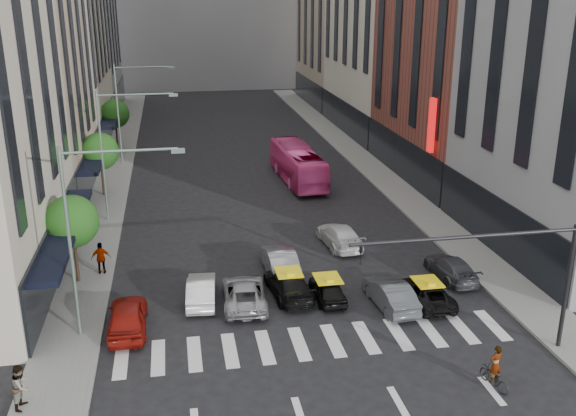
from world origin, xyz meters
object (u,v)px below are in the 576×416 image
bus (298,164)px  motorcycle (494,378)px  pedestrian_near (21,386)px  taxi_left (289,284)px  car_red (127,316)px  streetlamp_far (128,100)px  car_white_front (201,290)px  streetlamp_mid (115,139)px  streetlamp_near (89,217)px  pedestrian_far (101,258)px  taxi_center (327,289)px

bus → motorcycle: 30.80m
pedestrian_near → taxi_left: bearing=-46.1°
taxi_left → car_red: bearing=9.8°
streetlamp_far → car_white_front: size_ratio=2.19×
streetlamp_mid → motorcycle: bearing=-55.1°
streetlamp_far → car_red: streetlamp_far is taller
streetlamp_near → pedestrian_far: 8.37m
motorcycle → pedestrian_far: bearing=-54.3°
car_white_front → pedestrian_near: bearing=51.9°
streetlamp_far → motorcycle: (16.21, -39.25, -5.46)m
motorcycle → streetlamp_near: bearing=-38.4°
car_red → car_white_front: car_red is taller
motorcycle → streetlamp_far: bearing=-81.8°
streetlamp_mid → taxi_center: streetlamp_mid is taller
car_white_front → taxi_left: bearing=-177.2°
car_white_front → bus: bearing=-109.4°
pedestrian_far → pedestrian_near: bearing=80.3°
streetlamp_mid → car_white_front: size_ratio=2.19×
car_red → pedestrian_near: 6.65m
taxi_left → bus: size_ratio=0.43×
streetlamp_mid → motorcycle: streetlamp_mid is taller
streetlamp_mid → streetlamp_far: (0.00, 16.00, 0.00)m
taxi_center → pedestrian_near: 15.45m
streetlamp_mid → taxi_left: streetlamp_mid is taller
car_white_front → taxi_center: bearing=176.0°
streetlamp_near → streetlamp_mid: bearing=90.0°
taxi_center → bus: (2.71, 21.88, 0.90)m
motorcycle → pedestrian_far: pedestrian_far is taller
streetlamp_far → pedestrian_near: (-2.43, -37.39, -4.84)m
taxi_left → pedestrian_near: size_ratio=2.55×
bus → pedestrian_near: bearing=57.2°
streetlamp_near → pedestrian_near: (-2.43, -5.39, -4.84)m
streetlamp_mid → motorcycle: (16.21, -23.25, -5.46)m
taxi_left → bus: (4.63, 21.04, 0.83)m
streetlamp_far → motorcycle: streetlamp_far is taller
taxi_left → pedestrian_near: bearing=27.8°
bus → motorcycle: bearing=90.9°
car_white_front → motorcycle: car_white_front is taller
car_red → bus: bearing=-119.0°
streetlamp_mid → car_white_front: (4.84, -13.46, -5.23)m
streetlamp_near → streetlamp_mid: size_ratio=1.00×
streetlamp_near → streetlamp_far: size_ratio=1.00×
bus → streetlamp_far: bearing=-34.3°
streetlamp_mid → pedestrian_far: streetlamp_mid is taller
motorcycle → pedestrian_near: 18.74m
streetlamp_far → car_red: size_ratio=2.01×
bus → car_white_front: bearing=63.1°
car_red → motorcycle: size_ratio=2.67×
car_red → pedestrian_far: (-1.77, 6.66, 0.32)m
bus → pedestrian_near: size_ratio=5.92×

